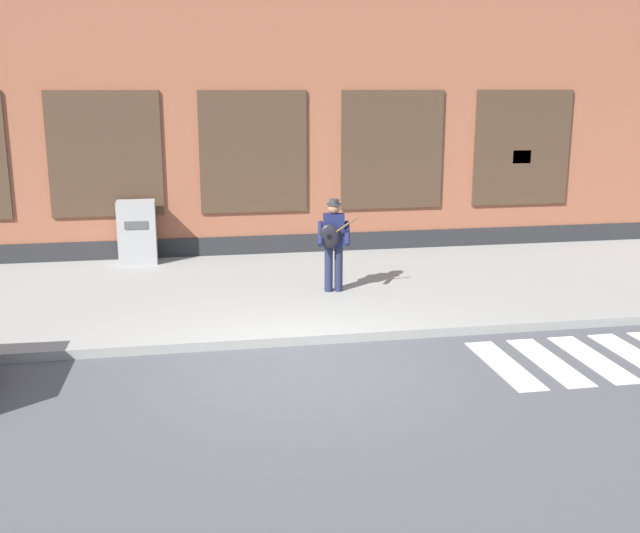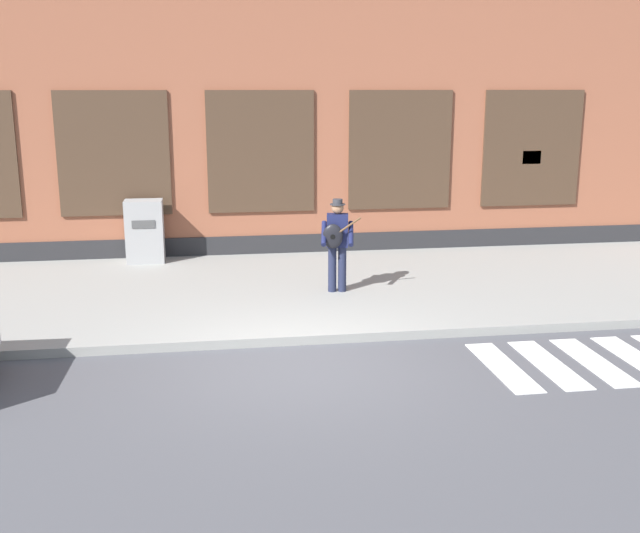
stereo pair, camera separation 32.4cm
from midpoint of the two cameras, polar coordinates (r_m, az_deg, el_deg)
The scene contains 5 objects.
ground_plane at distance 10.46m, azimuth -2.27°, elevation -7.62°, with size 160.00×160.00×0.00m, color #4C4C51.
sidewalk at distance 13.98m, azimuth -4.45°, elevation -1.86°, with size 28.00×5.82×0.14m.
building_backdrop at distance 18.37m, azimuth -6.27°, elevation 11.76°, with size 28.00×4.06×6.47m.
busker at distance 13.41m, azimuth 0.32°, elevation 2.04°, with size 0.72×0.60×1.69m.
utility_box at distance 16.19m, azimuth -14.32°, elevation 2.55°, with size 0.78×0.55×1.32m.
Camera 1 is at (-1.51, -9.63, 3.77)m, focal length 42.00 mm.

